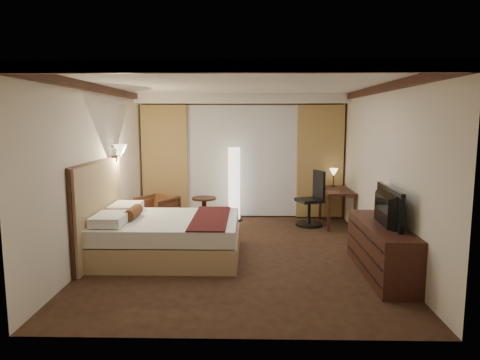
{
  "coord_description": "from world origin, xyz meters",
  "views": [
    {
      "loc": [
        0.15,
        -6.72,
        2.16
      ],
      "look_at": [
        0.0,
        0.4,
        1.15
      ],
      "focal_mm": 32.0,
      "sensor_mm": 36.0,
      "label": 1
    }
  ],
  "objects_px": {
    "bed": "(170,237)",
    "floor_lamp": "(234,184)",
    "armchair": "(157,210)",
    "television": "(381,201)",
    "desk": "(336,207)",
    "dresser": "(381,249)",
    "side_table": "(204,211)",
    "office_chair": "(309,198)"
  },
  "relations": [
    {
      "from": "bed",
      "to": "floor_lamp",
      "type": "xyz_separation_m",
      "value": [
        0.93,
        2.5,
        0.48
      ]
    },
    {
      "from": "armchair",
      "to": "television",
      "type": "relative_size",
      "value": 0.62
    },
    {
      "from": "desk",
      "to": "dresser",
      "type": "relative_size",
      "value": 0.59
    },
    {
      "from": "bed",
      "to": "armchair",
      "type": "bearing_deg",
      "value": 107.46
    },
    {
      "from": "armchair",
      "to": "desk",
      "type": "height_order",
      "value": "desk"
    },
    {
      "from": "side_table",
      "to": "office_chair",
      "type": "xyz_separation_m",
      "value": [
        2.16,
        -0.12,
        0.29
      ]
    },
    {
      "from": "armchair",
      "to": "floor_lamp",
      "type": "xyz_separation_m",
      "value": [
        1.54,
        0.58,
        0.45
      ]
    },
    {
      "from": "floor_lamp",
      "to": "office_chair",
      "type": "height_order",
      "value": "floor_lamp"
    },
    {
      "from": "bed",
      "to": "television",
      "type": "relative_size",
      "value": 1.95
    },
    {
      "from": "side_table",
      "to": "office_chair",
      "type": "relative_size",
      "value": 0.49
    },
    {
      "from": "floor_lamp",
      "to": "television",
      "type": "xyz_separation_m",
      "value": [
        2.14,
        -3.22,
        0.25
      ]
    },
    {
      "from": "bed",
      "to": "television",
      "type": "bearing_deg",
      "value": -13.18
    },
    {
      "from": "office_chair",
      "to": "television",
      "type": "xyz_separation_m",
      "value": [
        0.59,
        -2.78,
        0.48
      ]
    },
    {
      "from": "armchair",
      "to": "desk",
      "type": "xyz_separation_m",
      "value": [
        3.66,
        0.18,
        0.03
      ]
    },
    {
      "from": "floor_lamp",
      "to": "side_table",
      "type": "bearing_deg",
      "value": -152.34
    },
    {
      "from": "desk",
      "to": "dresser",
      "type": "height_order",
      "value": "desk"
    },
    {
      "from": "desk",
      "to": "television",
      "type": "relative_size",
      "value": 0.98
    },
    {
      "from": "armchair",
      "to": "office_chair",
      "type": "xyz_separation_m",
      "value": [
        3.09,
        0.13,
        0.22
      ]
    },
    {
      "from": "armchair",
      "to": "office_chair",
      "type": "relative_size",
      "value": 0.61
    },
    {
      "from": "dresser",
      "to": "armchair",
      "type": "bearing_deg",
      "value": 144.49
    },
    {
      "from": "side_table",
      "to": "bed",
      "type": "bearing_deg",
      "value": -98.38
    },
    {
      "from": "bed",
      "to": "desk",
      "type": "xyz_separation_m",
      "value": [
        3.05,
        2.11,
        0.06
      ]
    },
    {
      "from": "office_chair",
      "to": "armchair",
      "type": "bearing_deg",
      "value": 162.15
    },
    {
      "from": "armchair",
      "to": "desk",
      "type": "bearing_deg",
      "value": 34.36
    },
    {
      "from": "desk",
      "to": "side_table",
      "type": "bearing_deg",
      "value": 178.52
    },
    {
      "from": "television",
      "to": "armchair",
      "type": "bearing_deg",
      "value": 56.13
    },
    {
      "from": "bed",
      "to": "office_chair",
      "type": "xyz_separation_m",
      "value": [
        2.49,
        2.06,
        0.25
      ]
    },
    {
      "from": "side_table",
      "to": "floor_lamp",
      "type": "distance_m",
      "value": 0.86
    },
    {
      "from": "television",
      "to": "side_table",
      "type": "bearing_deg",
      "value": 45.34
    },
    {
      "from": "office_chair",
      "to": "television",
      "type": "relative_size",
      "value": 1.02
    },
    {
      "from": "armchair",
      "to": "bed",
      "type": "bearing_deg",
      "value": -41.07
    },
    {
      "from": "side_table",
      "to": "television",
      "type": "relative_size",
      "value": 0.5
    },
    {
      "from": "side_table",
      "to": "desk",
      "type": "relative_size",
      "value": 0.51
    },
    {
      "from": "floor_lamp",
      "to": "desk",
      "type": "distance_m",
      "value": 2.19
    },
    {
      "from": "floor_lamp",
      "to": "office_chair",
      "type": "distance_m",
      "value": 1.63
    },
    {
      "from": "bed",
      "to": "dresser",
      "type": "xyz_separation_m",
      "value": [
        3.1,
        -0.72,
        0.05
      ]
    },
    {
      "from": "floor_lamp",
      "to": "dresser",
      "type": "bearing_deg",
      "value": -56.08
    },
    {
      "from": "armchair",
      "to": "desk",
      "type": "distance_m",
      "value": 3.66
    },
    {
      "from": "desk",
      "to": "office_chair",
      "type": "bearing_deg",
      "value": -174.95
    },
    {
      "from": "bed",
      "to": "dresser",
      "type": "relative_size",
      "value": 1.16
    },
    {
      "from": "side_table",
      "to": "television",
      "type": "distance_m",
      "value": 4.07
    },
    {
      "from": "armchair",
      "to": "television",
      "type": "bearing_deg",
      "value": -4.26
    }
  ]
}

